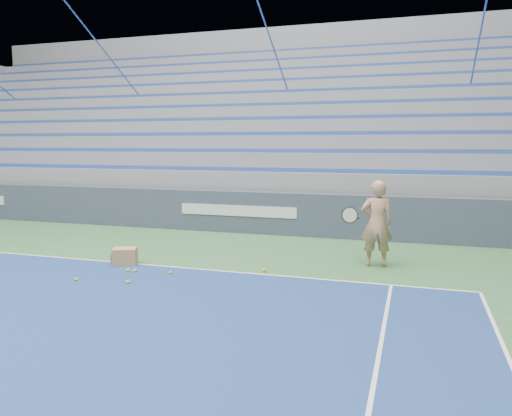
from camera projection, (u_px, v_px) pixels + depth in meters
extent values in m
cube|color=white|center=(170.00, 267.00, 9.56)|extent=(10.97, 0.05, 0.00)
cube|color=#394358|center=(239.00, 212.00, 13.27)|extent=(30.00, 0.30, 1.10)
cube|color=white|center=(237.00, 211.00, 13.11)|extent=(3.20, 0.02, 0.28)
cube|color=gray|center=(283.00, 195.00, 17.57)|extent=(30.00, 8.50, 1.10)
cube|color=gray|center=(283.00, 172.00, 17.47)|extent=(30.00, 8.50, 0.50)
cube|color=#2B499C|center=(247.00, 169.00, 13.77)|extent=(29.60, 0.42, 0.11)
cube|color=gray|center=(286.00, 158.00, 17.80)|extent=(30.00, 7.65, 0.50)
cube|color=#2B499C|center=(257.00, 150.00, 14.50)|extent=(29.60, 0.42, 0.11)
cube|color=gray|center=(289.00, 144.00, 18.14)|extent=(30.00, 6.80, 0.50)
cube|color=#2B499C|center=(265.00, 134.00, 15.24)|extent=(29.60, 0.42, 0.11)
cube|color=gray|center=(292.00, 130.00, 18.48)|extent=(30.00, 5.95, 0.50)
cube|color=#2B499C|center=(273.00, 118.00, 15.98)|extent=(29.60, 0.42, 0.11)
cube|color=gray|center=(295.00, 117.00, 18.81)|extent=(30.00, 5.10, 0.50)
cube|color=#2B499C|center=(280.00, 104.00, 16.72)|extent=(29.60, 0.42, 0.11)
cube|color=gray|center=(297.00, 104.00, 19.15)|extent=(30.00, 4.25, 0.50)
cube|color=#2B499C|center=(286.00, 92.00, 17.46)|extent=(29.60, 0.42, 0.11)
cube|color=gray|center=(300.00, 92.00, 19.49)|extent=(30.00, 3.40, 0.50)
cube|color=#2B499C|center=(292.00, 80.00, 18.20)|extent=(29.60, 0.42, 0.11)
cube|color=gray|center=(302.00, 80.00, 19.82)|extent=(30.00, 2.55, 0.50)
cube|color=#2B499C|center=(297.00, 69.00, 18.93)|extent=(29.60, 0.42, 0.11)
cube|color=gray|center=(305.00, 69.00, 20.16)|extent=(30.00, 1.70, 0.50)
cube|color=#2B499C|center=(302.00, 59.00, 19.67)|extent=(29.60, 0.42, 0.11)
cube|color=gray|center=(307.00, 58.00, 20.50)|extent=(30.00, 0.85, 0.50)
cube|color=#2B499C|center=(307.00, 50.00, 20.41)|extent=(29.60, 0.42, 0.11)
cube|color=gray|center=(310.00, 113.00, 21.47)|extent=(31.00, 0.40, 7.30)
cylinder|color=#3559B9|center=(3.00, 89.00, 20.67)|extent=(0.05, 8.53, 5.04)
cylinder|color=#3559B9|center=(130.00, 84.00, 18.86)|extent=(0.05, 8.53, 5.04)
cylinder|color=#3559B9|center=(283.00, 77.00, 17.05)|extent=(0.05, 8.53, 5.04)
cylinder|color=#3559B9|center=(473.00, 70.00, 15.24)|extent=(0.05, 8.53, 5.04)
imported|color=tan|center=(376.00, 224.00, 9.57)|extent=(0.68, 0.52, 1.67)
cylinder|color=black|center=(357.00, 219.00, 9.42)|extent=(0.12, 0.27, 0.08)
cylinder|color=beige|center=(350.00, 215.00, 9.18)|extent=(0.29, 0.16, 0.28)
torus|color=black|center=(350.00, 215.00, 9.18)|extent=(0.31, 0.18, 0.30)
cube|color=#AC8253|center=(125.00, 257.00, 9.73)|extent=(0.54, 0.47, 0.33)
cube|color=#B21E19|center=(120.00, 259.00, 9.57)|extent=(0.34, 0.14, 0.15)
sphere|color=#BED02A|center=(76.00, 280.00, 8.58)|extent=(0.07, 0.07, 0.07)
sphere|color=#BED02A|center=(128.00, 282.00, 8.42)|extent=(0.07, 0.07, 0.07)
sphere|color=#BED02A|center=(170.00, 273.00, 9.03)|extent=(0.07, 0.07, 0.07)
sphere|color=#BED02A|center=(128.00, 270.00, 9.19)|extent=(0.07, 0.07, 0.07)
sphere|color=#BED02A|center=(264.00, 270.00, 9.20)|extent=(0.07, 0.07, 0.07)
sphere|color=#BED02A|center=(135.00, 271.00, 9.17)|extent=(0.07, 0.07, 0.07)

